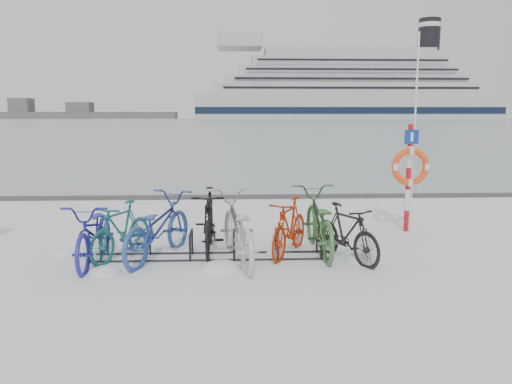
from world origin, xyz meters
TOP-DOWN VIEW (x-y plane):
  - ground at (0.00, 0.00)m, footprint 900.00×900.00m
  - ice_sheet at (0.00, 155.00)m, footprint 400.00×298.00m
  - quay_edge at (0.00, 5.90)m, footprint 400.00×0.25m
  - bike_rack at (0.00, 0.00)m, footprint 4.00×0.48m
  - lifebuoy_station at (3.91, 1.68)m, footprint 0.77×0.22m
  - cruise_ferry at (51.87, 225.32)m, footprint 138.56×26.13m
  - bike_0 at (-1.90, -0.15)m, footprint 0.73×2.01m
  - bike_1 at (-1.53, 0.08)m, footprint 1.09×1.68m
  - bike_2 at (-0.92, 0.04)m, footprint 1.44×2.25m
  - bike_3 at (-0.07, 0.38)m, footprint 0.54×1.90m
  - bike_4 at (0.40, -0.21)m, footprint 1.17×2.33m
  - bike_5 at (1.31, 0.16)m, footprint 1.15×1.73m
  - bike_6 at (1.83, 0.28)m, footprint 0.83×2.21m
  - bike_7 at (2.21, -0.22)m, footprint 1.15×1.64m
  - snow_drifts at (0.67, -0.14)m, footprint 5.79×1.70m

SIDE VIEW (x-z plane):
  - ground at x=0.00m, z-range 0.00..0.00m
  - snow_drifts at x=0.67m, z-range -0.11..0.11m
  - ice_sheet at x=0.00m, z-range 0.00..0.02m
  - quay_edge at x=0.00m, z-range 0.00..0.10m
  - bike_rack at x=0.00m, z-range -0.05..0.41m
  - bike_7 at x=2.21m, z-range 0.00..0.97m
  - bike_1 at x=-1.53m, z-range 0.00..0.98m
  - bike_5 at x=1.31m, z-range 0.00..1.01m
  - bike_0 at x=-1.90m, z-range 0.00..1.05m
  - bike_2 at x=-0.92m, z-range 0.00..1.12m
  - bike_3 at x=-0.07m, z-range 0.00..1.14m
  - bike_6 at x=1.83m, z-range 0.00..1.15m
  - bike_4 at x=0.40m, z-range 0.00..1.17m
  - lifebuoy_station at x=3.91m, z-range -0.65..3.33m
  - cruise_ferry at x=51.87m, z-range -10.36..35.16m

